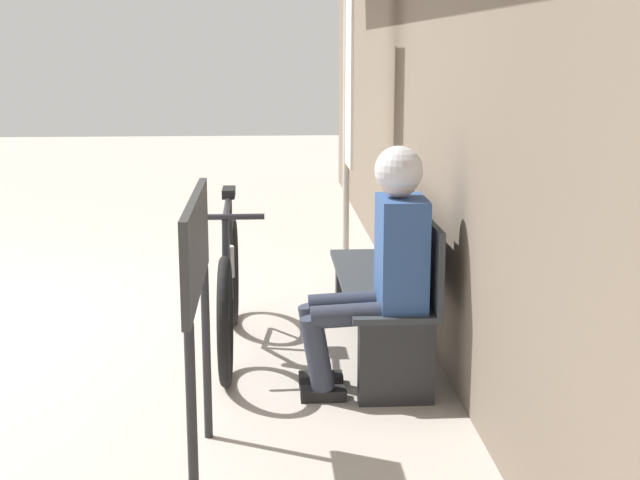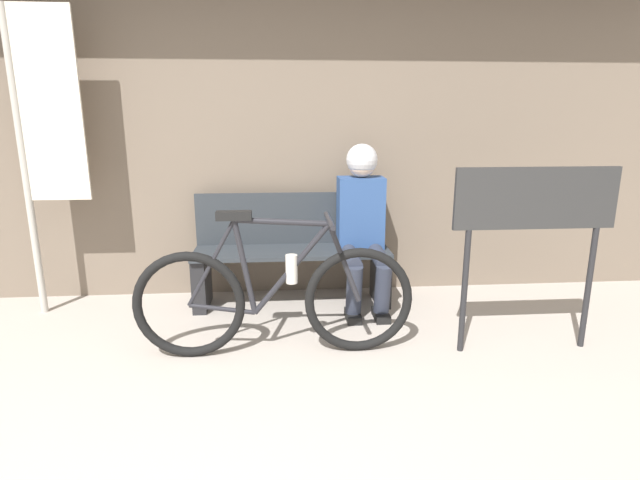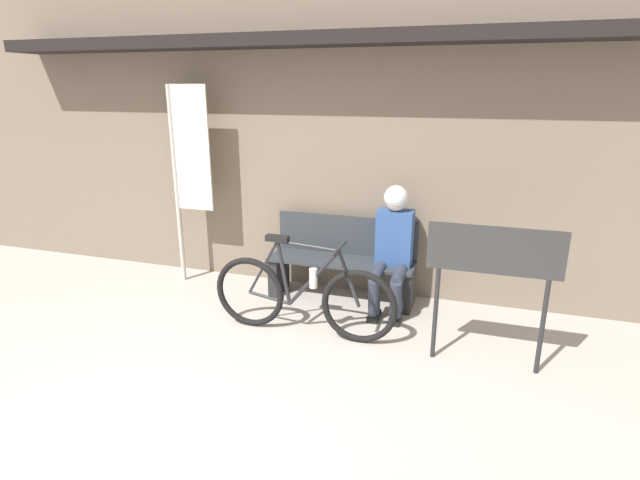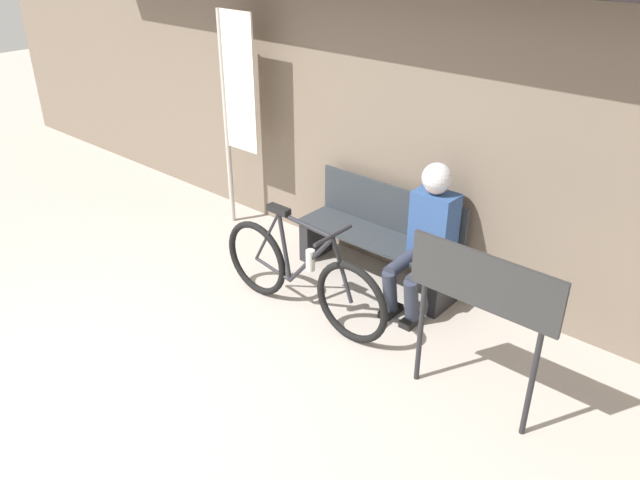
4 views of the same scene
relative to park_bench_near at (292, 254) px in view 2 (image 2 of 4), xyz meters
name	(u,v)px [view 2 (image 2 of 4)]	position (x,y,z in m)	size (l,w,h in m)	color
storefront_wall	(229,80)	(-0.44, 0.30, 1.28)	(12.00, 0.56, 3.20)	#756656
park_bench_near	(292,254)	(0.00, 0.00, 0.00)	(1.46, 0.42, 0.83)	#2D3338
bicycle	(275,298)	(-0.12, -0.86, -0.02)	(1.66, 0.40, 0.88)	black
person_seated	(362,216)	(0.52, -0.10, 0.31)	(0.34, 0.60, 1.21)	#2D3342
banner_pole	(42,127)	(-1.68, -0.07, 0.95)	(0.45, 0.05, 2.11)	#B7B2A8
signboard	(535,213)	(1.40, -0.92, 0.47)	(0.97, 0.04, 1.12)	#232326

